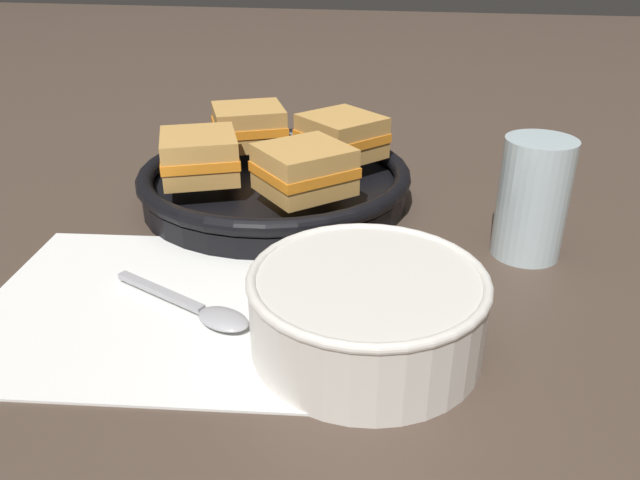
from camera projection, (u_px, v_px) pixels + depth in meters
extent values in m
plane|color=#47382D|center=(262.00, 284.00, 0.54)|extent=(4.00, 4.00, 0.00)
cube|color=white|center=(159.00, 303.00, 0.51)|extent=(0.31, 0.27, 0.00)
cylinder|color=silver|center=(367.00, 313.00, 0.44)|extent=(0.17, 0.17, 0.06)
cylinder|color=orange|center=(367.00, 292.00, 0.44)|extent=(0.15, 0.15, 0.01)
torus|color=silver|center=(368.00, 279.00, 0.43)|extent=(0.17, 0.17, 0.01)
cube|color=#9E9EA3|center=(160.00, 291.00, 0.51)|extent=(0.09, 0.05, 0.01)
ellipsoid|color=#9E9EA3|center=(223.00, 319.00, 0.48)|extent=(0.05, 0.04, 0.01)
cylinder|color=black|center=(275.00, 191.00, 0.70)|extent=(0.29, 0.29, 0.02)
torus|color=black|center=(275.00, 173.00, 0.69)|extent=(0.30, 0.30, 0.02)
cube|color=#C18E47|center=(304.00, 183.00, 0.61)|extent=(0.11, 0.11, 0.02)
cube|color=orange|center=(304.00, 169.00, 0.61)|extent=(0.11, 0.11, 0.01)
cube|color=#C18E47|center=(304.00, 156.00, 0.60)|extent=(0.11, 0.11, 0.02)
cube|color=#C18E47|center=(341.00, 148.00, 0.71)|extent=(0.11, 0.11, 0.02)
cube|color=orange|center=(342.00, 136.00, 0.70)|extent=(0.11, 0.11, 0.01)
cube|color=#C18E47|center=(342.00, 124.00, 0.70)|extent=(0.11, 0.11, 0.02)
cube|color=#C18E47|center=(250.00, 137.00, 0.75)|extent=(0.10, 0.10, 0.02)
cube|color=orange|center=(249.00, 126.00, 0.74)|extent=(0.11, 0.10, 0.01)
cube|color=#C18E47|center=(248.00, 114.00, 0.73)|extent=(0.10, 0.10, 0.02)
cube|color=#C18E47|center=(201.00, 169.00, 0.65)|extent=(0.10, 0.10, 0.02)
cube|color=orange|center=(199.00, 156.00, 0.64)|extent=(0.10, 0.11, 0.01)
cube|color=#C18E47|center=(198.00, 143.00, 0.64)|extent=(0.10, 0.10, 0.02)
cylinder|color=silver|center=(533.00, 199.00, 0.56)|extent=(0.06, 0.06, 0.11)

